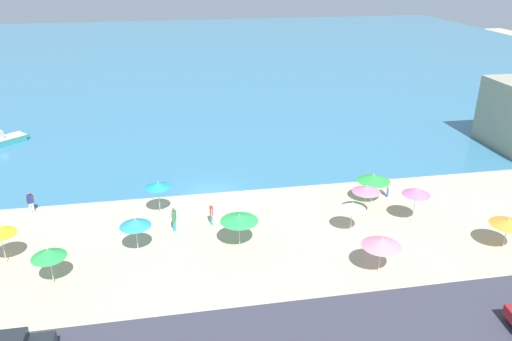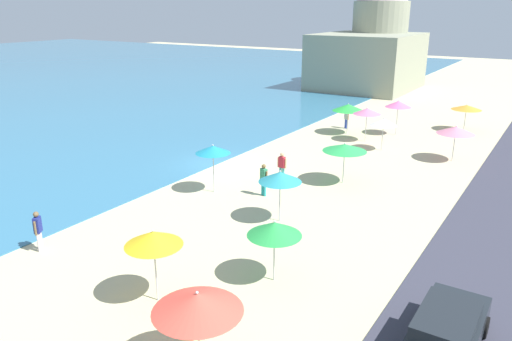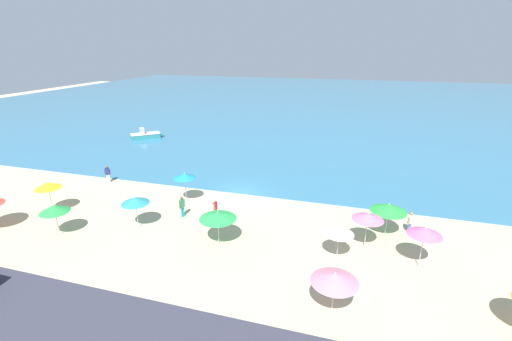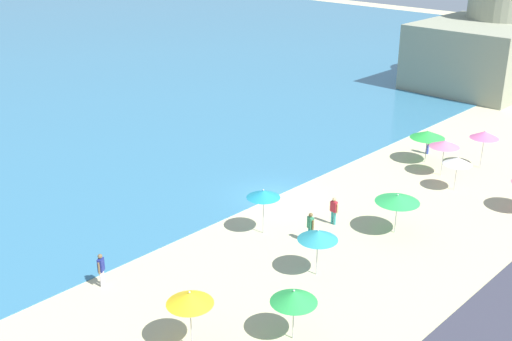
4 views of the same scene
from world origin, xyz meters
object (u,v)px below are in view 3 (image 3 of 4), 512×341
beach_umbrella_8 (368,216)px  beach_umbrella_11 (135,200)px  bather_1 (215,208)px  beach_umbrella_10 (335,278)px  bather_2 (182,205)px  beach_umbrella_0 (54,209)px  beach_umbrella_2 (48,185)px  beach_umbrella_7 (185,176)px  beach_umbrella_9 (339,231)px  bather_0 (108,173)px  beach_umbrella_5 (389,208)px  bather_3 (410,221)px  beach_umbrella_6 (425,231)px  skiff_nearshore (146,135)px  beach_umbrella_1 (218,216)px

beach_umbrella_8 → beach_umbrella_11: bearing=-173.3°
beach_umbrella_8 → bather_1: beach_umbrella_8 is taller
beach_umbrella_10 → bather_2: bearing=149.4°
beach_umbrella_0 → beach_umbrella_2: bearing=140.6°
beach_umbrella_7 → beach_umbrella_9: beach_umbrella_7 is taller
beach_umbrella_11 → bather_0: bearing=139.3°
beach_umbrella_10 → bather_1: beach_umbrella_10 is taller
beach_umbrella_2 → beach_umbrella_5: size_ratio=1.08×
bather_3 → beach_umbrella_8: bearing=-137.4°
beach_umbrella_6 → beach_umbrella_0: bearing=-172.7°
beach_umbrella_5 → beach_umbrella_7: (-15.69, 0.98, 0.29)m
skiff_nearshore → beach_umbrella_5: bearing=-30.6°
beach_umbrella_5 → beach_umbrella_10: 8.96m
bather_2 → skiff_nearshore: bearing=129.0°
bather_0 → beach_umbrella_0: bearing=-71.1°
beach_umbrella_8 → beach_umbrella_11: size_ratio=1.02×
beach_umbrella_9 → bather_3: size_ratio=1.42×
beach_umbrella_9 → beach_umbrella_10: bearing=-89.5°
beach_umbrella_6 → beach_umbrella_7: beach_umbrella_6 is taller
beach_umbrella_7 → skiff_nearshore: (-14.96, 17.15, -1.87)m
beach_umbrella_0 → beach_umbrella_7: 9.42m
beach_umbrella_0 → beach_umbrella_9: beach_umbrella_0 is taller
beach_umbrella_1 → beach_umbrella_11: size_ratio=0.99×
bather_1 → skiff_nearshore: bearing=133.8°
beach_umbrella_0 → beach_umbrella_2: 4.17m
beach_umbrella_1 → bather_0: size_ratio=1.42×
beach_umbrella_9 → bather_1: beach_umbrella_9 is taller
beach_umbrella_11 → bather_3: 19.28m
beach_umbrella_5 → beach_umbrella_7: bearing=176.4°
beach_umbrella_6 → bather_2: bearing=173.9°
beach_umbrella_5 → beach_umbrella_7: 15.72m
beach_umbrella_0 → bather_1: size_ratio=1.43×
bather_0 → bather_2: 10.98m
bather_1 → bather_3: size_ratio=1.03×
beach_umbrella_0 → beach_umbrella_9: 18.81m
beach_umbrella_1 → beach_umbrella_5: bearing=21.6°
beach_umbrella_9 → bather_1: bearing=163.8°
beach_umbrella_10 → bather_1: 11.77m
beach_umbrella_0 → skiff_nearshore: beach_umbrella_0 is taller
beach_umbrella_2 → beach_umbrella_6: 26.60m
bather_0 → bather_1: 13.24m
beach_umbrella_0 → beach_umbrella_7: bearing=50.3°
beach_umbrella_0 → beach_umbrella_1: bearing=10.5°
beach_umbrella_0 → bather_0: bearing=108.9°
beach_umbrella_5 → bather_3: (1.61, 0.76, -1.16)m
beach_umbrella_10 → beach_umbrella_8: bearing=76.0°
beach_umbrella_2 → beach_umbrella_8: (23.52, 1.62, -0.07)m
bather_0 → bather_3: size_ratio=1.07×
bather_3 → beach_umbrella_11: bearing=-166.2°
bather_3 → beach_umbrella_5: bearing=-154.8°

